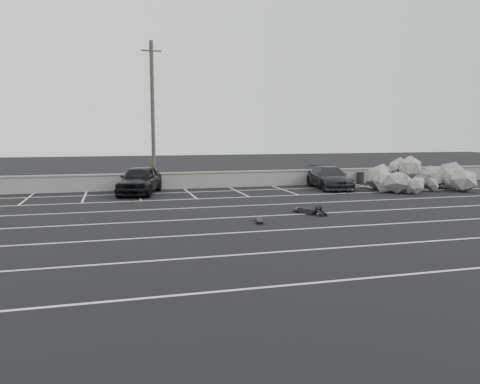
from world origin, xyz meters
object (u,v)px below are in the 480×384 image
object	(u,v)px
car_left	(140,180)
skateboard	(260,220)
car_right	(329,178)
person	(305,208)
trash_bin	(361,178)
riprap_pile	(422,180)
utility_pole	(153,116)

from	to	relation	value
car_left	skateboard	world-z (taller)	car_left
car_right	skateboard	size ratio (longest dim) A/B	5.30
car_left	person	distance (m)	11.10
trash_bin	riprap_pile	xyz separation A→B (m)	(1.90, -4.28, 0.24)
riprap_pile	person	xyz separation A→B (m)	(-10.56, -6.07, -0.43)
riprap_pile	utility_pole	bearing A→B (deg)	166.71
car_left	riprap_pile	size ratio (longest dim) A/B	0.70
riprap_pile	person	distance (m)	12.19
person	skateboard	bearing A→B (deg)	-172.54
riprap_pile	skateboard	bearing A→B (deg)	-149.95
utility_pole	person	xyz separation A→B (m)	(5.86, -9.95, -4.37)
skateboard	car_right	bearing A→B (deg)	66.36
car_left	skateboard	size ratio (longest dim) A/B	5.28
person	utility_pole	bearing A→B (deg)	97.31
car_left	riprap_pile	distance (m)	17.56
car_left	utility_pole	world-z (taller)	utility_pole
car_right	utility_pole	world-z (taller)	utility_pole
person	car_left	bearing A→B (deg)	104.67
utility_pole	trash_bin	world-z (taller)	utility_pole
car_left	trash_bin	bearing A→B (deg)	22.80
skateboard	person	bearing A→B (deg)	45.57
person	skateboard	size ratio (longest dim) A/B	2.62
person	trash_bin	bearing A→B (deg)	26.91
riprap_pile	skateboard	size ratio (longest dim) A/B	7.53
car_left	riprap_pile	world-z (taller)	riprap_pile
car_right	skateboard	xyz separation A→B (m)	(-7.90, -9.91, -0.63)
car_left	car_right	distance (m)	12.04
skateboard	utility_pole	bearing A→B (deg)	120.41
trash_bin	person	distance (m)	13.49
car_left	person	xyz separation A→B (m)	(6.80, -8.75, -0.61)
utility_pole	skateboard	size ratio (longest dim) A/B	9.83
utility_pole	riprap_pile	size ratio (longest dim) A/B	1.30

